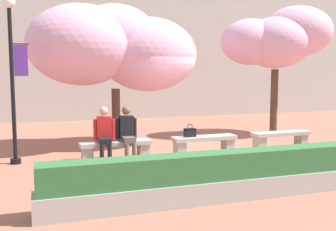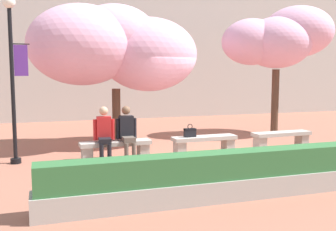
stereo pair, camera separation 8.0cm
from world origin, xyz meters
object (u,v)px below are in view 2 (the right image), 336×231
object	(u,v)px
stone_bench_west_end	(116,147)
person_seated_right	(127,131)
stone_bench_center	(281,137)
handbag	(190,132)
stone_bench_near_west	(204,142)
cherry_tree_main	(113,47)
person_seated_left	(104,132)
cherry_tree_secondary	(279,38)
lamp_post_with_banner	(12,64)

from	to	relation	value
stone_bench_west_end	person_seated_right	size ratio (longest dim) A/B	1.34
stone_bench_center	person_seated_right	distance (m)	4.40
handbag	person_seated_right	bearing A→B (deg)	-178.01
stone_bench_west_end	stone_bench_near_west	size ratio (longest dim) A/B	1.00
handbag	cherry_tree_main	size ratio (longest dim) A/B	0.07
person_seated_left	cherry_tree_secondary	distance (m)	6.95
stone_bench_near_west	lamp_post_with_banner	world-z (taller)	lamp_post_with_banner
person_seated_right	lamp_post_with_banner	size ratio (longest dim) A/B	0.34
cherry_tree_main	stone_bench_west_end	bearing A→B (deg)	-99.53
person_seated_right	lamp_post_with_banner	distance (m)	3.02
stone_bench_center	cherry_tree_main	distance (m)	5.34
stone_bench_near_west	person_seated_left	xyz separation A→B (m)	(-2.60, -0.05, 0.40)
stone_bench_west_end	stone_bench_near_west	distance (m)	2.33
cherry_tree_main	lamp_post_with_banner	world-z (taller)	cherry_tree_main
stone_bench_near_west	handbag	size ratio (longest dim) A/B	5.09
stone_bench_near_west	cherry_tree_main	bearing A→B (deg)	137.73
handbag	cherry_tree_secondary	size ratio (longest dim) A/B	0.08
person_seated_left	handbag	distance (m)	2.20
person_seated_left	lamp_post_with_banner	bearing A→B (deg)	169.60
stone_bench_center	person_seated_left	world-z (taller)	person_seated_left
person_seated_right	cherry_tree_secondary	distance (m)	6.47
stone_bench_center	handbag	distance (m)	2.74
stone_bench_west_end	cherry_tree_main	world-z (taller)	cherry_tree_main
stone_bench_west_end	person_seated_left	distance (m)	0.49
stone_bench_west_end	stone_bench_center	xyz separation A→B (m)	(4.65, 0.00, 0.00)
stone_bench_center	cherry_tree_secondary	bearing A→B (deg)	59.64
person_seated_right	cherry_tree_main	distance (m)	2.83
stone_bench_center	lamp_post_with_banner	bearing A→B (deg)	177.42
person_seated_left	handbag	bearing A→B (deg)	1.48
person_seated_right	cherry_tree_secondary	world-z (taller)	cherry_tree_secondary
stone_bench_center	lamp_post_with_banner	xyz separation A→B (m)	(-6.92, 0.31, 1.98)
cherry_tree_secondary	person_seated_right	bearing A→B (deg)	-159.26
cherry_tree_secondary	stone_bench_near_west	bearing A→B (deg)	-149.74
stone_bench_center	cherry_tree_secondary	world-z (taller)	cherry_tree_secondary
person_seated_right	cherry_tree_main	bearing A→B (deg)	88.91
person_seated_left	cherry_tree_main	world-z (taller)	cherry_tree_main
stone_bench_near_west	cherry_tree_main	distance (m)	3.70
person_seated_right	lamp_post_with_banner	world-z (taller)	lamp_post_with_banner
stone_bench_center	handbag	bearing A→B (deg)	179.92
handbag	stone_bench_near_west	bearing A→B (deg)	-0.52
stone_bench_west_end	handbag	xyz separation A→B (m)	(1.92, 0.00, 0.28)
person_seated_right	cherry_tree_secondary	size ratio (longest dim) A/B	0.30
stone_bench_west_end	stone_bench_near_west	bearing A→B (deg)	0.00
stone_bench_near_west	stone_bench_center	world-z (taller)	same
handbag	cherry_tree_main	bearing A→B (deg)	131.40
stone_bench_center	person_seated_left	size ratio (longest dim) A/B	1.34
person_seated_right	cherry_tree_main	size ratio (longest dim) A/B	0.27
person_seated_left	lamp_post_with_banner	world-z (taller)	lamp_post_with_banner
stone_bench_west_end	person_seated_left	bearing A→B (deg)	-169.13
cherry_tree_main	cherry_tree_secondary	xyz separation A→B (m)	(5.55, 0.23, 0.39)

